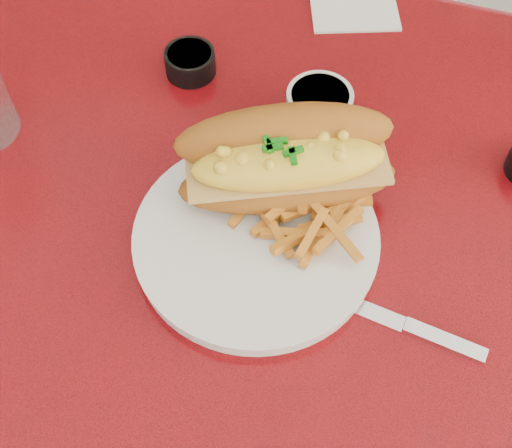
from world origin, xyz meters
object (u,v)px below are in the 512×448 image
(fork, at_px, (317,224))
(gravy_ramekin, at_px, (319,106))
(booth_bench_far, at_px, (405,50))
(sauce_cup_left, at_px, (190,61))
(mac_hoagie, at_px, (287,160))
(diner_table, at_px, (317,283))
(knife, at_px, (394,321))
(dinner_plate, at_px, (256,240))

(fork, distance_m, gravy_ramekin, 0.16)
(booth_bench_far, height_order, sauce_cup_left, booth_bench_far)
(fork, bearing_deg, gravy_ramekin, 1.03)
(mac_hoagie, bearing_deg, booth_bench_far, 61.18)
(mac_hoagie, xyz_separation_m, sauce_cup_left, (-0.17, 0.14, -0.04))
(mac_hoagie, height_order, sauce_cup_left, mac_hoagie)
(diner_table, distance_m, booth_bench_far, 0.87)
(booth_bench_far, relative_size, knife, 5.38)
(gravy_ramekin, distance_m, sauce_cup_left, 0.17)
(sauce_cup_left, relative_size, knife, 0.30)
(dinner_plate, height_order, fork, same)
(gravy_ramekin, relative_size, sauce_cup_left, 1.19)
(diner_table, distance_m, knife, 0.22)
(diner_table, xyz_separation_m, knife, (0.10, -0.11, 0.16))
(fork, distance_m, sauce_cup_left, 0.28)
(booth_bench_far, bearing_deg, gravy_ramekin, -93.84)
(fork, xyz_separation_m, knife, (0.10, -0.08, -0.02))
(booth_bench_far, bearing_deg, fork, -90.26)
(dinner_plate, bearing_deg, sauce_cup_left, 126.16)
(mac_hoagie, distance_m, gravy_ramekin, 0.12)
(fork, height_order, gravy_ramekin, gravy_ramekin)
(dinner_plate, xyz_separation_m, gravy_ramekin, (0.01, 0.19, 0.01))
(fork, bearing_deg, dinner_plate, 106.81)
(dinner_plate, bearing_deg, gravy_ramekin, 85.74)
(sauce_cup_left, bearing_deg, gravy_ramekin, -8.75)
(booth_bench_far, bearing_deg, mac_hoagie, -93.61)
(mac_hoagie, bearing_deg, diner_table, -33.66)
(mac_hoagie, height_order, knife, mac_hoagie)
(diner_table, distance_m, gravy_ramekin, 0.23)
(dinner_plate, relative_size, fork, 2.10)
(gravy_ramekin, bearing_deg, booth_bench_far, 86.16)
(sauce_cup_left, distance_m, knife, 0.41)
(diner_table, distance_m, sauce_cup_left, 0.32)
(diner_table, xyz_separation_m, booth_bench_far, (0.00, 0.81, -0.32))
(mac_hoagie, relative_size, sauce_cup_left, 3.79)
(mac_hoagie, relative_size, gravy_ramekin, 3.18)
(dinner_plate, height_order, mac_hoagie, mac_hoagie)
(mac_hoagie, xyz_separation_m, knife, (0.15, -0.11, -0.06))
(knife, bearing_deg, sauce_cup_left, 147.26)
(booth_bench_far, height_order, gravy_ramekin, booth_bench_far)
(gravy_ramekin, bearing_deg, knife, -58.27)
(diner_table, distance_m, dinner_plate, 0.19)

